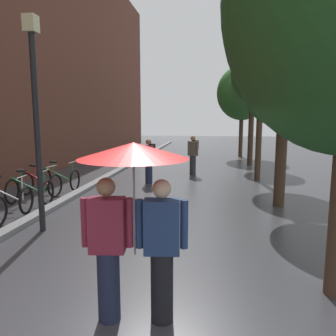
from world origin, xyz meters
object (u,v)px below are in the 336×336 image
object	(u,v)px
street_tree_3	(252,87)
parked_bicycle_1	(6,199)
parked_bicycle_2	(30,191)
street_lamp_post	(36,109)
street_tree_1	(285,83)
pedestrian_walking_far	(193,154)
parked_bicycle_3	(40,184)
pedestrian_walking_midground	(149,160)
street_tree_2	(261,73)
parked_bicycle_4	(60,179)
couple_under_umbrella	(134,200)
street_tree_4	(242,93)

from	to	relation	value
street_tree_3	parked_bicycle_1	xyz separation A→B (m)	(-6.83, -9.52, -3.44)
parked_bicycle_2	street_lamp_post	distance (m)	3.20
street_tree_1	pedestrian_walking_far	world-z (taller)	street_tree_1
street_tree_3	parked_bicycle_3	bearing A→B (deg)	-132.10
street_lamp_post	pedestrian_walking_midground	distance (m)	5.69
street_tree_2	parked_bicycle_4	distance (m)	7.98
couple_under_umbrella	pedestrian_walking_midground	bearing A→B (deg)	100.01
street_tree_4	pedestrian_walking_midground	bearing A→B (deg)	-113.71
street_tree_1	pedestrian_walking_far	distance (m)	5.83
street_tree_4	pedestrian_walking_far	world-z (taller)	street_tree_4
parked_bicycle_1	parked_bicycle_2	xyz separation A→B (m)	(0.10, 0.88, 0.00)
parked_bicycle_4	pedestrian_walking_midground	size ratio (longest dim) A/B	0.68
street_lamp_post	street_tree_3	bearing A→B (deg)	63.27
parked_bicycle_2	parked_bicycle_1	bearing A→B (deg)	-96.71
couple_under_umbrella	street_tree_3	bearing A→B (deg)	78.69
street_tree_3	parked_bicycle_3	xyz separation A→B (m)	(-6.94, -7.68, -3.44)
street_tree_4	parked_bicycle_2	bearing A→B (deg)	-118.09
street_tree_1	street_lamp_post	bearing A→B (deg)	-152.78
parked_bicycle_2	parked_bicycle_4	xyz separation A→B (m)	(-0.00, 1.81, 0.00)
parked_bicycle_2	street_lamp_post	bearing A→B (deg)	-53.85
parked_bicycle_1	street_lamp_post	world-z (taller)	street_lamp_post
street_tree_3	parked_bicycle_4	world-z (taller)	street_tree_3
parked_bicycle_1	street_tree_1	bearing A→B (deg)	13.83
street_tree_2	pedestrian_walking_far	size ratio (longest dim) A/B	3.21
street_lamp_post	parked_bicycle_4	bearing A→B (deg)	110.65
street_tree_1	street_tree_2	size ratio (longest dim) A/B	0.85
parked_bicycle_2	parked_bicycle_3	bearing A→B (deg)	102.74
street_tree_4	parked_bicycle_4	world-z (taller)	street_tree_4
street_tree_3	pedestrian_walking_far	xyz separation A→B (m)	(-2.64, -3.19, -2.95)
parked_bicycle_1	parked_bicycle_2	world-z (taller)	same
street_tree_1	street_tree_3	size ratio (longest dim) A/B	0.87
parked_bicycle_4	parked_bicycle_1	bearing A→B (deg)	-92.14
parked_bicycle_3	pedestrian_walking_midground	world-z (taller)	pedestrian_walking_midground
street_tree_3	parked_bicycle_1	size ratio (longest dim) A/B	4.48
street_tree_4	couple_under_umbrella	bearing A→B (deg)	-98.31
street_lamp_post	parked_bicycle_1	bearing A→B (deg)	145.33
street_tree_2	street_tree_3	xyz separation A→B (m)	(0.14, 4.08, -0.13)
street_tree_3	parked_bicycle_2	bearing A→B (deg)	-127.90
street_tree_1	parked_bicycle_2	xyz separation A→B (m)	(-6.68, -0.79, -2.83)
street_tree_1	pedestrian_walking_far	xyz separation A→B (m)	(-2.60, 4.66, -2.35)
street_tree_2	parked_bicycle_2	xyz separation A→B (m)	(-6.59, -4.56, -3.58)
parked_bicycle_2	parked_bicycle_3	xyz separation A→B (m)	(-0.22, 0.96, 0.00)
street_tree_3	parked_bicycle_1	distance (m)	12.21
parked_bicycle_2	pedestrian_walking_far	distance (m)	6.83
pedestrian_walking_midground	couple_under_umbrella	bearing A→B (deg)	-79.99
parked_bicycle_2	parked_bicycle_3	world-z (taller)	same
street_tree_3	parked_bicycle_2	world-z (taller)	street_tree_3
street_tree_1	parked_bicycle_4	world-z (taller)	street_tree_1
street_tree_4	pedestrian_walking_midground	xyz separation A→B (m)	(-3.89, -8.86, -2.93)
couple_under_umbrella	street_tree_4	bearing A→B (deg)	81.69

